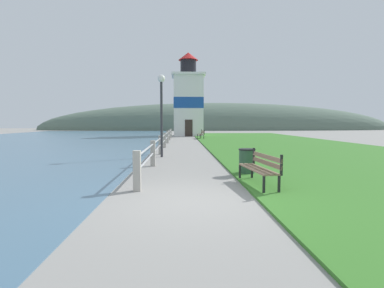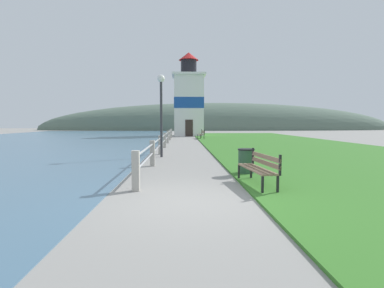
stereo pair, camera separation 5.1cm
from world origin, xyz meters
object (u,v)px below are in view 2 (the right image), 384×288
(park_bench_midway, at_px, (202,134))
(lighthouse, at_px, (189,101))
(park_bench_near, at_px, (260,166))
(trash_bin, at_px, (246,162))
(lamp_post, at_px, (161,100))

(park_bench_midway, height_order, lighthouse, lighthouse)
(park_bench_near, relative_size, trash_bin, 2.29)
(trash_bin, bearing_deg, park_bench_midway, 90.08)
(park_bench_midway, distance_m, lamp_post, 16.24)
(park_bench_midway, relative_size, lighthouse, 0.19)
(park_bench_near, distance_m, lamp_post, 7.78)
(lighthouse, relative_size, lamp_post, 2.59)
(park_bench_near, relative_size, park_bench_midway, 1.00)
(park_bench_near, xyz_separation_m, park_bench_midway, (0.00, 22.63, -0.00))
(park_bench_near, xyz_separation_m, lighthouse, (-1.14, 29.71, 3.82))
(park_bench_midway, height_order, trash_bin, park_bench_midway)
(park_bench_midway, relative_size, lamp_post, 0.48)
(park_bench_near, xyz_separation_m, trash_bin, (0.03, 1.78, -0.12))
(lighthouse, xyz_separation_m, lamp_post, (-1.87, -22.89, -1.62))
(trash_bin, distance_m, lamp_post, 6.33)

